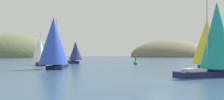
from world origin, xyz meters
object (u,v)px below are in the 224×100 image
Objects in this scene: sailboat_navy_sail at (75,52)px; channel_buoy at (135,63)px; sailboat_yellow_sail at (208,43)px; sailboat_blue_spinnaker at (54,42)px; sailboat_white_mainsail at (40,50)px; sailboat_teal_sail at (216,38)px.

sailboat_navy_sail is 2.65× the size of channel_buoy.
sailboat_yellow_sail is 1.00× the size of sailboat_blue_spinnaker.
sailboat_blue_spinnaker reaches higher than channel_buoy.
sailboat_navy_sail reaches higher than channel_buoy.
sailboat_navy_sail is 17.85m from channel_buoy.
sailboat_blue_spinnaker is (5.03, -14.37, 1.36)m from sailboat_white_mainsail.
sailboat_teal_sail is 42.04m from sailboat_navy_sail.
sailboat_white_mainsail is 0.83× the size of sailboat_blue_spinnaker.
sailboat_teal_sail is at bearing -63.03° from sailboat_navy_sail.
sailboat_teal_sail is 30.83m from channel_buoy.
sailboat_blue_spinnaker is (-28.20, 6.03, 0.34)m from sailboat_yellow_sail.
sailboat_blue_spinnaker is at bearing 144.83° from sailboat_teal_sail.
sailboat_white_mainsail is 0.83× the size of sailboat_yellow_sail.
sailboat_blue_spinnaker is (-3.80, -21.33, 1.81)m from sailboat_navy_sail.
sailboat_blue_spinnaker is 3.83× the size of channel_buoy.
sailboat_navy_sail is 0.69× the size of sailboat_blue_spinnaker.
sailboat_blue_spinnaker is 24.93m from channel_buoy.
sailboat_blue_spinnaker is at bearing -70.70° from sailboat_white_mainsail.
sailboat_navy_sail is (-24.40, 27.36, -1.47)m from sailboat_yellow_sail.
channel_buoy is (24.92, -0.15, -3.51)m from sailboat_white_mainsail.
sailboat_blue_spinnaker is at bearing -144.43° from channel_buoy.
sailboat_yellow_sail is (5.35, 10.07, -0.19)m from sailboat_teal_sail.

